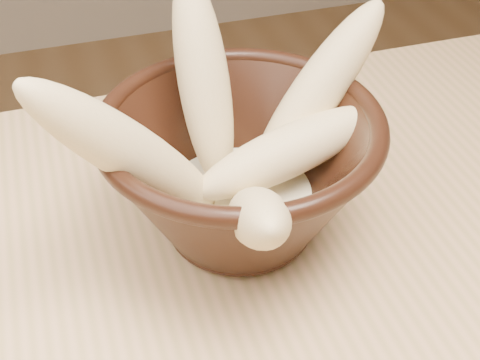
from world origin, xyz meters
name	(u,v)px	position (x,y,z in m)	size (l,w,h in m)	color
bowl	(240,170)	(-0.02, 0.16, 0.82)	(0.21, 0.21, 0.12)	black
milk_puddle	(240,198)	(-0.02, 0.16, 0.79)	(0.12, 0.12, 0.02)	beige
banana_upright	(204,81)	(-0.04, 0.20, 0.87)	(0.04, 0.04, 0.17)	#D2B87C
banana_left	(129,152)	(-0.11, 0.14, 0.86)	(0.04, 0.04, 0.19)	#D2B87C
banana_right	(317,93)	(0.05, 0.18, 0.85)	(0.04, 0.04, 0.17)	#D2B87C
banana_across	(287,152)	(0.01, 0.15, 0.83)	(0.04, 0.04, 0.15)	#D2B87C
banana_front	(258,217)	(-0.04, 0.08, 0.84)	(0.04, 0.04, 0.14)	#D2B87C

